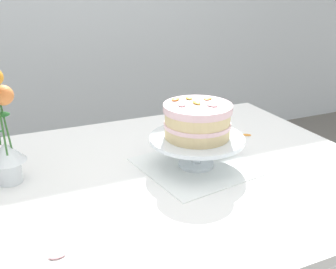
{
  "coord_description": "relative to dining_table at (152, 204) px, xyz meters",
  "views": [
    {
      "loc": [
        -0.36,
        -0.96,
        1.27
      ],
      "look_at": [
        0.06,
        -0.0,
        0.86
      ],
      "focal_mm": 40.94,
      "sensor_mm": 36.0,
      "label": 1
    }
  ],
  "objects": [
    {
      "name": "dining_table",
      "position": [
        0.0,
        0.0,
        0.0
      ],
      "size": [
        1.4,
        1.0,
        0.74
      ],
      "color": "white",
      "rests_on": "ground"
    },
    {
      "name": "linen_napkin",
      "position": [
        0.16,
        0.01,
        0.09
      ],
      "size": [
        0.37,
        0.37,
        0.0
      ],
      "primitive_type": "cube",
      "rotation": [
        0.0,
        0.0,
        0.16
      ],
      "color": "white",
      "rests_on": "dining_table"
    },
    {
      "name": "cake_stand",
      "position": [
        0.16,
        0.01,
        0.17
      ],
      "size": [
        0.29,
        0.29,
        0.1
      ],
      "color": "silver",
      "rests_on": "linen_napkin"
    },
    {
      "name": "layer_cake",
      "position": [
        0.16,
        0.01,
        0.24
      ],
      "size": [
        0.21,
        0.21,
        0.11
      ],
      "color": "beige",
      "rests_on": "cake_stand"
    },
    {
      "name": "flower_vase",
      "position": [
        -0.38,
        0.14,
        0.24
      ],
      "size": [
        0.12,
        0.13,
        0.34
      ],
      "color": "silver",
      "rests_on": "dining_table"
    },
    {
      "name": "loose_petal_0",
      "position": [
        -0.31,
        -0.25,
        0.09
      ],
      "size": [
        0.04,
        0.02,
        0.01
      ],
      "primitive_type": "ellipsoid",
      "rotation": [
        0.0,
        0.0,
        6.27
      ],
      "color": "pink",
      "rests_on": "dining_table"
    },
    {
      "name": "loose_petal_1",
      "position": [
        0.45,
        0.17,
        0.09
      ],
      "size": [
        0.04,
        0.03,
        0.0
      ],
      "primitive_type": "ellipsoid",
      "rotation": [
        0.0,
        0.0,
        2.61
      ],
      "color": "orange",
      "rests_on": "dining_table"
    }
  ]
}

